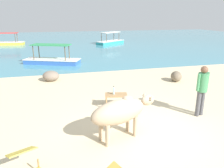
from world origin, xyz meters
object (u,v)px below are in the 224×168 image
Objects in this scene: boat_yellow at (6,42)px; boat_teal at (110,41)px; deck_chair_near at (25,164)px; boat_blue at (52,60)px; low_bench_table at (116,97)px; cow at (120,112)px; person_standing at (202,87)px; bottle at (114,91)px.

boat_teal is at bearing 177.47° from boat_yellow.
boat_teal reaches higher than deck_chair_near.
boat_yellow is at bearing 136.43° from boat_blue.
low_bench_table is 8.39m from boat_blue.
low_bench_table is 0.92× the size of deck_chair_near.
cow is 0.55× the size of boat_teal.
boat_teal is 11.44m from boat_blue.
boat_blue is 1.01× the size of boat_yellow.
deck_chair_near is 0.56× the size of person_standing.
boat_yellow is at bearing -172.14° from person_standing.
bottle is at bearing 167.23° from low_bench_table.
low_bench_table is 4.02m from deck_chair_near.
deck_chair_near is at bearing -69.22° from boat_blue.
boat_blue is at bearing 104.88° from bottle.
bottle is at bearing 40.99° from boat_teal.
person_standing is (5.05, 1.73, 0.56)m from deck_chair_near.
bottle is 18.06m from boat_teal.
boat_blue is at bearing 20.71° from boat_teal.
boat_teal and boat_blue have the same top height.
deck_chair_near is (-2.63, -3.03, -0.00)m from low_bench_table.
deck_chair_near is 22.83m from boat_yellow.
boat_teal and boat_yellow have the same top height.
bottle is at bearing 116.81° from deck_chair_near.
boat_blue is (-2.14, 8.06, -0.34)m from bottle.
bottle is 0.08× the size of boat_blue.
bottle is 8.34m from boat_blue.
bottle is 4.00m from deck_chair_near.
cow is 0.52× the size of boat_blue.
cow is at bearing 92.65° from deck_chair_near.
boat_blue is 12.27m from boat_yellow.
cow is 1.24× the size of person_standing.
boat_blue is at bearing 119.83° from boat_yellow.
low_bench_table is at bearing -51.77° from boat_blue.
low_bench_table is at bearing 116.50° from boat_yellow.
cow is at bearing -89.71° from low_bench_table.
cow is 22.33m from boat_yellow.
cow is 6.77× the size of bottle.
boat_yellow reaches higher than low_bench_table.
boat_yellow is (-7.11, 19.35, -0.14)m from low_bench_table.
boat_teal is 11.39m from boat_yellow.
person_standing reaches higher than boat_blue.
deck_chair_near is at bearing -129.79° from bottle.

